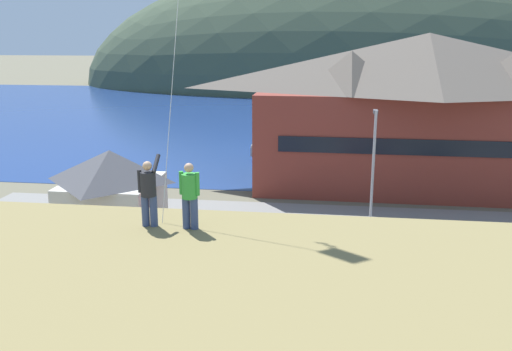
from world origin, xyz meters
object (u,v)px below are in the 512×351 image
moored_boat_wharfside (269,142)px  parking_light_pole (373,162)px  storage_shed_near_lot (112,190)px  parked_car_front_row_silver (228,271)px  person_companion (190,194)px  parked_car_mid_row_center (400,239)px  harbor_lodge (424,108)px  parked_car_lone_by_shed (196,233)px  parked_car_front_row_end (506,249)px  person_kite_flyer (149,191)px  parked_car_back_row_right (404,288)px  wharf_dock (303,149)px

moored_boat_wharfside → parking_light_pole: (8.68, -23.39, 3.48)m
storage_shed_near_lot → parked_car_front_row_silver: 10.79m
person_companion → parked_car_mid_row_center: bearing=62.8°
harbor_lodge → parked_car_mid_row_center: bearing=-102.4°
parked_car_lone_by_shed → parked_car_front_row_end: 15.76m
harbor_lodge → person_companion: (-10.54, -28.71, 1.28)m
parked_car_lone_by_shed → person_kite_flyer: (2.25, -13.73, 6.37)m
parked_car_lone_by_shed → parking_light_pole: bearing=26.4°
parked_car_mid_row_center → parked_car_back_row_right: 5.86m
parked_car_front_row_silver → parked_car_front_row_end: bearing=18.4°
storage_shed_near_lot → person_kite_flyer: size_ratio=3.07×
wharf_dock → parked_car_back_row_right: (5.75, -31.87, 0.71)m
person_kite_flyer → person_companion: person_kite_flyer is taller
harbor_lodge → wharf_dock: 16.14m
storage_shed_near_lot → parked_car_front_row_silver: bearing=-40.3°
wharf_dock → parked_car_mid_row_center: parked_car_mid_row_center is taller
wharf_dock → moored_boat_wharfside: (-3.62, 1.47, 0.37)m
parked_car_mid_row_center → person_companion: size_ratio=2.50×
wharf_dock → parked_car_back_row_right: bearing=-79.8°
person_kite_flyer → storage_shed_near_lot: bearing=116.0°
harbor_lodge → parked_car_lone_by_shed: bearing=-133.0°
wharf_dock → person_companion: (-1.09, -40.44, 7.07)m
harbor_lodge → parked_car_mid_row_center: harbor_lodge is taller
wharf_dock → person_companion: bearing=-91.5°
parking_light_pole → wharf_dock: bearing=103.0°
storage_shed_near_lot → moored_boat_wharfside: size_ratio=0.72×
harbor_lodge → parked_car_lone_by_shed: (-13.89, -14.91, -5.08)m
wharf_dock → person_companion: 41.07m
storage_shed_near_lot → wharf_dock: bearing=67.5°
storage_shed_near_lot → parked_car_back_row_right: 17.58m
parked_car_front_row_end → person_kite_flyer: size_ratio=2.31×
storage_shed_near_lot → parked_car_front_row_end: size_ratio=1.33×
parked_car_back_row_right → moored_boat_wharfside: bearing=105.7°
harbor_lodge → person_companion: 30.61m
moored_boat_wharfside → parked_car_front_row_silver: size_ratio=1.83×
parked_car_front_row_end → harbor_lodge: bearing=97.1°
moored_boat_wharfside → person_kite_flyer: bearing=-88.0°
parked_car_mid_row_center → parked_car_back_row_right: bearing=-95.5°
wharf_dock → person_companion: size_ratio=6.86×
parking_light_pole → person_companion: size_ratio=4.09×
moored_boat_wharfside → person_companion: size_ratio=4.57×
wharf_dock → parked_car_front_row_end: bearing=-67.1°
parked_car_mid_row_center → person_kite_flyer: person_kite_flyer is taller
parked_car_mid_row_center → parked_car_front_row_end: 5.07m
parking_light_pole → moored_boat_wharfside: bearing=110.4°
parked_car_mid_row_center → person_kite_flyer: size_ratio=2.34×
parked_car_mid_row_center → person_companion: 17.39m
moored_boat_wharfside → parking_light_pole: size_ratio=1.12×
person_kite_flyer → parked_car_front_row_silver: bearing=88.1°
moored_boat_wharfside → parked_car_back_row_right: bearing=-74.3°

